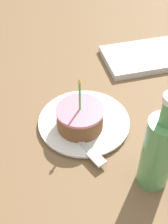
% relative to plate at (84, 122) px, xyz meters
% --- Properties ---
extents(ground_plane, '(2.40, 2.40, 0.04)m').
position_rel_plate_xyz_m(ground_plane, '(-0.03, 0.02, -0.03)').
color(ground_plane, brown).
rests_on(ground_plane, ground).
extents(plate, '(0.23, 0.23, 0.01)m').
position_rel_plate_xyz_m(plate, '(0.00, 0.00, 0.00)').
color(plate, white).
rests_on(plate, ground_plane).
extents(cake_slice, '(0.11, 0.11, 0.15)m').
position_rel_plate_xyz_m(cake_slice, '(-0.01, -0.02, 0.03)').
color(cake_slice, brown).
rests_on(cake_slice, plate).
extents(fork, '(0.08, 0.17, 0.00)m').
position_rel_plate_xyz_m(fork, '(-0.02, -0.07, 0.01)').
color(fork, silver).
rests_on(fork, plate).
extents(bottle, '(0.06, 0.06, 0.24)m').
position_rel_plate_xyz_m(bottle, '(0.10, -0.19, 0.09)').
color(bottle, '#599959').
rests_on(bottle, ground_plane).
extents(marble_board, '(0.25, 0.16, 0.02)m').
position_rel_plate_xyz_m(marble_board, '(0.25, 0.22, 0.00)').
color(marble_board, silver).
rests_on(marble_board, ground_plane).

